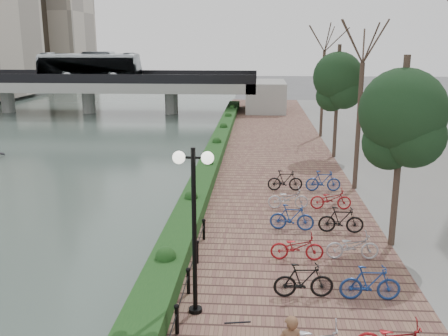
{
  "coord_description": "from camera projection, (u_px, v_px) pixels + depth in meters",
  "views": [
    {
      "loc": [
        3.28,
        -7.67,
        7.35
      ],
      "look_at": [
        1.8,
        13.62,
        2.0
      ],
      "focal_mm": 40.0,
      "sensor_mm": 36.0,
      "label": 1
    }
  ],
  "objects": [
    {
      "name": "bridge",
      "position": [
        88.0,
        82.0,
        53.16
      ],
      "size": [
        36.0,
        10.77,
        6.5
      ],
      "color": "#A0A09B",
      "rests_on": "ground"
    },
    {
      "name": "bicycle_parking",
      "position": [
        321.0,
        233.0,
        17.27
      ],
      "size": [
        2.4,
        14.69,
        1.0
      ],
      "color": "silver",
      "rests_on": "promenade"
    },
    {
      "name": "promenade",
      "position": [
        271.0,
        183.0,
        26.03
      ],
      "size": [
        8.0,
        75.0,
        0.5
      ],
      "primitive_type": "cube",
      "color": "brown",
      "rests_on": "ground"
    },
    {
      "name": "street_trees",
      "position": [
        374.0,
        136.0,
        20.27
      ],
      "size": [
        3.2,
        37.12,
        6.8
      ],
      "color": "#362620",
      "rests_on": "promenade"
    },
    {
      "name": "lamppost",
      "position": [
        194.0,
        195.0,
        12.33
      ],
      "size": [
        1.02,
        0.32,
        4.4
      ],
      "color": "black",
      "rests_on": "promenade"
    },
    {
      "name": "hedge",
      "position": [
        211.0,
        161.0,
        28.55
      ],
      "size": [
        1.1,
        56.0,
        0.6
      ],
      "primitive_type": "cube",
      "color": "#163E18",
      "rests_on": "promenade"
    }
  ]
}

